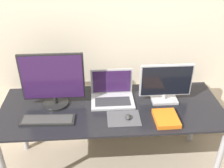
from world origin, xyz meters
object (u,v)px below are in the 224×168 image
laptop (112,93)px  mouse (128,117)px  keyboard (48,120)px  book (166,118)px  monitor_left (53,81)px  monitor_right (166,84)px

laptop → mouse: size_ratio=5.60×
keyboard → book: bearing=-3.4°
mouse → monitor_left: bearing=157.8°
monitor_left → mouse: size_ratio=7.83×
mouse → book: size_ratio=0.29×
monitor_right → laptop: size_ratio=1.21×
keyboard → monitor_left: bearing=80.3°
laptop → book: bearing=-39.2°
mouse → keyboard: bearing=178.3°
monitor_left → monitor_right: monitor_left is taller
book → laptop: bearing=140.8°
monitor_left → book: 0.95m
keyboard → mouse: (0.63, -0.02, 0.01)m
monitor_right → keyboard: 1.01m
monitor_right → laptop: (-0.45, 0.05, -0.11)m
keyboard → book: 0.92m
mouse → book: bearing=-7.0°
monitor_left → laptop: bearing=5.7°
keyboard → monitor_right: bearing=12.9°
mouse → book: (0.29, -0.04, -0.00)m
monitor_right → book: monitor_right is taller
monitor_left → mouse: monitor_left is taller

